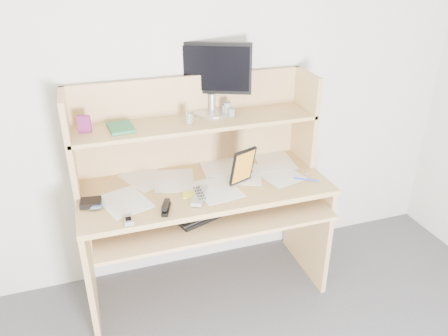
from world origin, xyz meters
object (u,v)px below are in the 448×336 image
object	(u,v)px
keyboard	(212,209)
monitor	(211,76)
game_case	(243,166)
tv_remote	(200,195)
desk	(201,187)

from	to	relation	value
keyboard	monitor	distance (m)	0.76
game_case	monitor	world-z (taller)	monitor
keyboard	game_case	distance (m)	0.29
monitor	game_case	bearing A→B (deg)	-52.91
tv_remote	monitor	xyz separation A→B (m)	(0.19, 0.40, 0.53)
desk	game_case	distance (m)	0.30
game_case	desk	bearing A→B (deg)	123.47
game_case	monitor	distance (m)	0.55
desk	monitor	distance (m)	0.64
desk	monitor	xyz separation A→B (m)	(0.13, 0.19, 0.60)
desk	monitor	size ratio (longest dim) A/B	3.19
tv_remote	game_case	xyz separation A→B (m)	(0.27, 0.07, 0.10)
keyboard	tv_remote	xyz separation A→B (m)	(-0.07, -0.00, 0.10)
desk	keyboard	distance (m)	0.22
tv_remote	monitor	size ratio (longest dim) A/B	0.46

